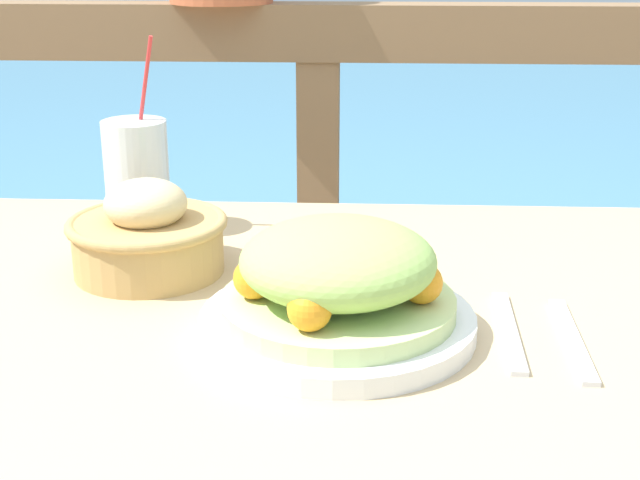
{
  "coord_description": "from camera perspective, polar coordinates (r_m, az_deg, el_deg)",
  "views": [
    {
      "loc": [
        0.08,
        -0.81,
        1.1
      ],
      "look_at": [
        0.03,
        0.08,
        0.79
      ],
      "focal_mm": 50.0,
      "sensor_mm": 36.0,
      "label": 1
    }
  ],
  "objects": [
    {
      "name": "patio_table",
      "position": [
        0.94,
        -2.29,
        -10.91
      ],
      "size": [
        1.05,
        0.82,
        0.73
      ],
      "color": "tan",
      "rests_on": "ground_plane"
    },
    {
      "name": "railing_fence",
      "position": [
        1.53,
        -0.1,
        5.96
      ],
      "size": [
        2.8,
        0.08,
        0.98
      ],
      "color": "brown",
      "rests_on": "ground_plane"
    },
    {
      "name": "sea_backdrop",
      "position": [
        4.08,
        1.74,
        6.89
      ],
      "size": [
        12.0,
        4.0,
        0.44
      ],
      "color": "teal",
      "rests_on": "ground_plane"
    },
    {
      "name": "salad_plate",
      "position": [
        0.85,
        1.14,
        -3.03
      ],
      "size": [
        0.27,
        0.27,
        0.11
      ],
      "color": "white",
      "rests_on": "patio_table"
    },
    {
      "name": "drink_glass",
      "position": [
        1.17,
        -11.63,
        4.05
      ],
      "size": [
        0.08,
        0.08,
        0.25
      ],
      "color": "silver",
      "rests_on": "patio_table"
    },
    {
      "name": "bread_basket",
      "position": [
        1.02,
        -10.97,
        0.32
      ],
      "size": [
        0.18,
        0.18,
        0.11
      ],
      "color": "tan",
      "rests_on": "patio_table"
    },
    {
      "name": "fork",
      "position": [
        0.89,
        11.98,
        -5.71
      ],
      "size": [
        0.02,
        0.18,
        0.0
      ],
      "color": "silver",
      "rests_on": "patio_table"
    },
    {
      "name": "knife",
      "position": [
        0.88,
        15.84,
        -6.13
      ],
      "size": [
        0.02,
        0.18,
        0.0
      ],
      "color": "silver",
      "rests_on": "patio_table"
    }
  ]
}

